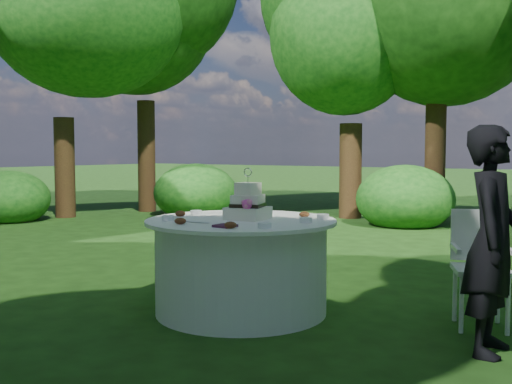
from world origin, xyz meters
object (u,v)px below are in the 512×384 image
napkins (225,226)px  guest (493,240)px  table (241,265)px  chair (480,258)px  cake (248,205)px

napkins → guest: (1.74, 0.60, -0.03)m
table → chair: bearing=23.2°
napkins → cake: 0.53m
guest → chair: bearing=15.4°
cake → chair: (1.66, 0.70, -0.37)m
table → cake: bearing=38.2°
napkins → chair: chair is taller
guest → table: bearing=88.4°
table → chair: chair is taller
napkins → cake: bearing=106.8°
cake → napkins: bearing=-73.2°
napkins → table: napkins is taller
guest → cake: bearing=87.4°
napkins → chair: bearing=38.3°
guest → chair: 0.68m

